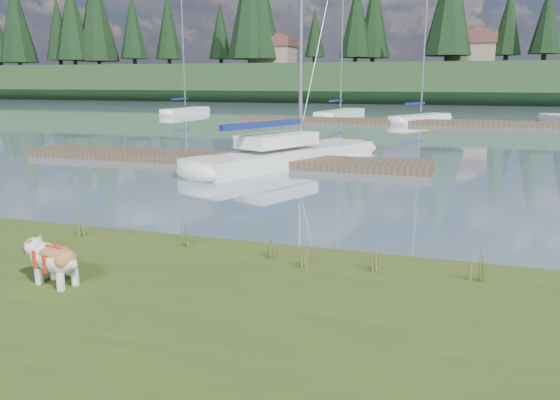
% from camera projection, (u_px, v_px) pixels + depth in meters
% --- Properties ---
extents(ground, '(200.00, 200.00, 0.00)m').
position_uv_depth(ground, '(388.00, 123.00, 39.24)').
color(ground, '#7792A1').
rests_on(ground, ground).
extents(ridge, '(200.00, 20.00, 5.00)m').
position_uv_depth(ridge, '(424.00, 84.00, 78.69)').
color(ridge, '#1D3419').
rests_on(ridge, ground).
extents(bulldog, '(1.02, 0.54, 0.60)m').
position_uv_depth(bulldog, '(54.00, 258.00, 7.41)').
color(bulldog, silver).
rests_on(bulldog, bank).
extents(sailboat_main, '(5.78, 9.69, 13.96)m').
position_uv_depth(sailboat_main, '(299.00, 151.00, 20.81)').
color(sailboat_main, white).
rests_on(sailboat_main, ground).
extents(dock_near, '(16.00, 2.00, 0.30)m').
position_uv_depth(dock_near, '(217.00, 158.00, 20.86)').
color(dock_near, '#4C3D2C').
rests_on(dock_near, ground).
extents(dock_far, '(26.00, 2.20, 0.30)m').
position_uv_depth(dock_far, '(417.00, 122.00, 38.61)').
color(dock_far, '#4C3D2C').
rests_on(dock_far, ground).
extents(sailboat_bg_0, '(2.00, 7.08, 10.24)m').
position_uv_depth(sailboat_bg_0, '(189.00, 110.00, 50.14)').
color(sailboat_bg_0, white).
rests_on(sailboat_bg_0, ground).
extents(sailboat_bg_1, '(2.99, 9.02, 13.11)m').
position_uv_depth(sailboat_bg_1, '(343.00, 113.00, 46.73)').
color(sailboat_bg_1, white).
rests_on(sailboat_bg_1, ground).
extents(sailboat_bg_2, '(4.57, 6.93, 10.77)m').
position_uv_depth(sailboat_bg_2, '(425.00, 117.00, 40.52)').
color(sailboat_bg_2, white).
rests_on(sailboat_bg_2, ground).
extents(weed_0, '(0.17, 0.14, 0.52)m').
position_uv_depth(weed_0, '(185.00, 234.00, 9.09)').
color(weed_0, '#475B23').
rests_on(weed_0, bank).
extents(weed_1, '(0.17, 0.14, 0.40)m').
position_uv_depth(weed_1, '(269.00, 247.00, 8.56)').
color(weed_1, '#475B23').
rests_on(weed_1, bank).
extents(weed_2, '(0.17, 0.14, 0.53)m').
position_uv_depth(weed_2, '(377.00, 256.00, 7.95)').
color(weed_2, '#475B23').
rests_on(weed_2, bank).
extents(weed_3, '(0.17, 0.14, 0.65)m').
position_uv_depth(weed_3, '(82.00, 221.00, 9.72)').
color(weed_3, '#475B23').
rests_on(weed_3, bank).
extents(weed_4, '(0.17, 0.14, 0.53)m').
position_uv_depth(weed_4, '(304.00, 253.00, 8.12)').
color(weed_4, '#475B23').
rests_on(weed_4, bank).
extents(weed_5, '(0.17, 0.14, 0.59)m').
position_uv_depth(weed_5, '(477.00, 265.00, 7.52)').
color(weed_5, '#475B23').
rests_on(weed_5, bank).
extents(mud_lip, '(60.00, 0.50, 0.14)m').
position_uv_depth(mud_lip, '(179.00, 251.00, 9.83)').
color(mud_lip, '#33281C').
rests_on(mud_lip, ground).
extents(conifer_0, '(5.72, 5.72, 14.15)m').
position_uv_depth(conifer_0, '(72.00, 18.00, 87.25)').
color(conifer_0, '#382619').
rests_on(conifer_0, ridge).
extents(conifer_1, '(4.40, 4.40, 11.30)m').
position_uv_depth(conifer_1, '(168.00, 27.00, 86.81)').
color(conifer_1, '#382619').
rests_on(conifer_1, ridge).
extents(conifer_2, '(6.60, 6.60, 16.05)m').
position_uv_depth(conifer_2, '(249.00, 6.00, 79.08)').
color(conifer_2, '#382619').
rests_on(conifer_2, ridge).
extents(conifer_3, '(4.84, 4.84, 12.25)m').
position_uv_depth(conifer_3, '(356.00, 18.00, 78.74)').
color(conifer_3, '#382619').
rests_on(conifer_3, ridge).
extents(conifer_5, '(3.96, 3.96, 10.35)m').
position_uv_depth(conifer_5, '(548.00, 18.00, 69.65)').
color(conifer_5, '#382619').
rests_on(conifer_5, ridge).
extents(house_0, '(6.30, 5.30, 4.65)m').
position_uv_depth(house_0, '(273.00, 51.00, 81.40)').
color(house_0, gray).
rests_on(house_0, ridge).
extents(house_1, '(6.30, 5.30, 4.65)m').
position_uv_depth(house_1, '(471.00, 48.00, 74.01)').
color(house_1, gray).
rests_on(house_1, ridge).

